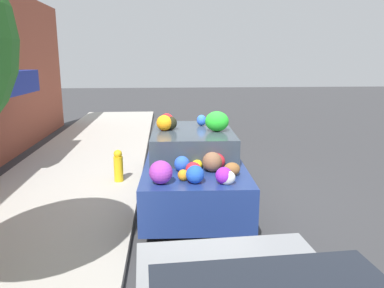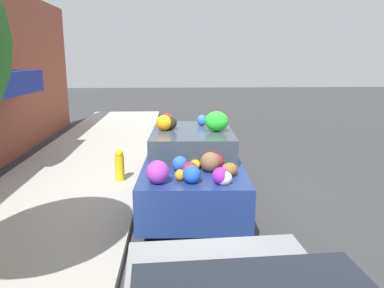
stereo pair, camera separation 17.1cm
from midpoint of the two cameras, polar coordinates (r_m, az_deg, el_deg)
The scene contains 4 objects.
ground_plane at distance 7.53m, azimuth 0.94°, elevation -8.41°, with size 60.00×60.00×0.00m, color #38383A.
sidewalk_curb at distance 7.81m, azimuth -19.43°, elevation -7.87°, with size 24.00×3.20×0.12m.
fire_hydrant at distance 8.28m, azimuth -10.39°, elevation -3.20°, with size 0.20×0.20×0.70m.
art_car at distance 7.22m, azimuth 0.70°, elevation -2.83°, with size 4.56×1.83×1.81m.
Camera 2 is at (-7.01, 0.39, 2.72)m, focal length 35.00 mm.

